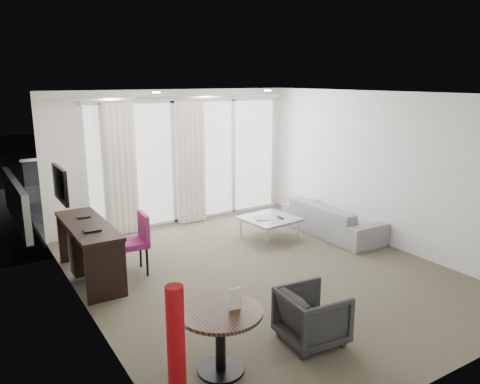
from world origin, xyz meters
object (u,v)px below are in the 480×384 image
desk (89,251)px  desk_chair (131,244)px  red_lamp (176,354)px  rattan_chair_b (222,177)px  sofa (332,219)px  rattan_chair_a (217,188)px  round_table (221,341)px  coffee_table (269,228)px  tub_armchair (312,316)px

desk → desk_chair: bearing=-13.5°
red_lamp → rattan_chair_b: bearing=57.7°
red_lamp → sofa: bearing=33.5°
desk_chair → red_lamp: bearing=-97.2°
sofa → rattan_chair_b: 3.93m
desk → rattan_chair_a: (3.54, 2.65, -0.03)m
round_table → sofa: round_table is taller
desk → sofa: desk is taller
rattan_chair_a → rattan_chair_b: bearing=34.4°
round_table → coffee_table: round_table is taller
desk → rattan_chair_a: desk is taller
red_lamp → rattan_chair_a: bearing=58.2°
round_table → rattan_chair_a: size_ratio=1.08×
desk → sofa: (4.29, -0.35, -0.11)m
coffee_table → rattan_chair_a: 2.64m
desk → rattan_chair_b: bearing=40.3°
desk → red_lamp: bearing=-92.2°
round_table → desk: bearing=99.8°
rattan_chair_a → rattan_chair_b: (0.67, 0.93, 0.02)m
sofa → rattan_chair_a: (-0.75, 3.00, 0.08)m
tub_armchair → sofa: size_ratio=0.32×
tub_armchair → round_table: bearing=92.8°
red_lamp → coffee_table: bearing=45.3°
tub_armchair → rattan_chair_a: rattan_chair_a is taller
rattan_chair_b → tub_armchair: bearing=-133.4°
round_table → tub_armchair: 1.11m
coffee_table → desk: bearing=-179.2°
red_lamp → rattan_chair_a: red_lamp is taller
tub_armchair → coffee_table: (1.55, 2.99, -0.10)m
coffee_table → round_table: bearing=-132.1°
desk_chair → rattan_chair_b: bearing=50.6°
red_lamp → sofa: red_lamp is taller
round_table → red_lamp: red_lamp is taller
red_lamp → sofa: (4.41, 2.93, -0.31)m
coffee_table → rattan_chair_a: rattan_chair_a is taller
coffee_table → red_lamp: bearing=-134.7°
sofa → rattan_chair_a: bearing=14.0°
rattan_chair_a → rattan_chair_b: size_ratio=0.95×
round_table → tub_armchair: bearing=-2.5°
desk_chair → coffee_table: size_ratio=1.02×
round_table → tub_armchair: (1.11, -0.05, -0.03)m
desk → tub_armchair: bearing=-61.4°
coffee_table → tub_armchair: bearing=-117.4°
desk_chair → sofa: 3.74m
desk_chair → rattan_chair_a: bearing=48.1°
desk → tub_armchair: (1.61, -2.95, -0.11)m
sofa → round_table: bearing=123.9°
sofa → coffee_table: bearing=70.8°
desk_chair → rattan_chair_b: size_ratio=1.13×
desk → coffee_table: size_ratio=1.99×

